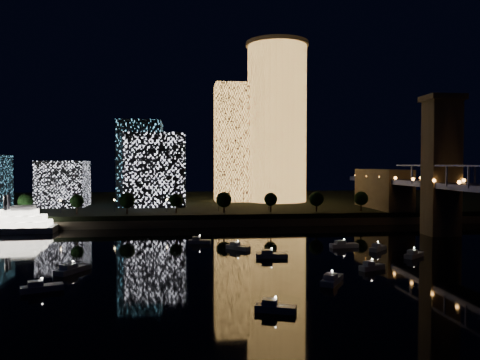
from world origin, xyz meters
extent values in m
plane|color=black|center=(0.00, 0.00, 0.00)|extent=(520.00, 520.00, 0.00)
cube|color=black|center=(0.00, 160.00, 2.50)|extent=(420.00, 160.00, 5.00)
cube|color=#6B5E4C|center=(0.00, 82.00, 1.50)|extent=(420.00, 6.00, 3.00)
cylinder|color=#FFB051|center=(23.53, 143.90, 47.10)|extent=(32.00, 32.00, 84.21)
cylinder|color=#6B5E4C|center=(23.53, 143.90, 90.21)|extent=(34.00, 34.00, 2.00)
cube|color=#FFB051|center=(0.10, 149.73, 37.10)|extent=(20.18, 20.18, 64.20)
cube|color=silver|center=(-40.47, 125.50, 22.74)|extent=(28.83, 24.39, 35.48)
cube|color=#58C0EF|center=(-48.17, 129.19, 25.82)|extent=(20.82, 27.07, 41.64)
cube|color=silver|center=(-84.80, 125.89, 16.02)|extent=(22.04, 20.04, 22.04)
cube|color=#6B5E4C|center=(65.00, 50.00, 24.00)|extent=(11.00, 9.00, 48.00)
cube|color=#6B5E4C|center=(65.00, 50.00, 49.00)|extent=(13.00, 11.00, 2.00)
cube|color=#6B5E4C|center=(65.00, 100.00, 11.50)|extent=(12.00, 40.00, 23.00)
cube|color=navy|center=(60.00, 36.00, 21.50)|extent=(0.50, 0.50, 7.00)
cube|color=navy|center=(60.00, 60.00, 21.50)|extent=(0.50, 0.50, 7.00)
sphere|color=#FF9638|center=(59.50, 45.00, 19.80)|extent=(1.20, 1.20, 1.20)
sphere|color=#FF9638|center=(59.50, 90.00, 19.80)|extent=(1.20, 1.20, 1.20)
cube|color=silver|center=(-85.94, 73.33, 9.21)|extent=(7.84, 6.07, 1.69)
cylinder|color=black|center=(-91.45, 71.12, 11.28)|extent=(1.32, 1.32, 5.64)
cylinder|color=black|center=(-91.68, 74.88, 11.28)|extent=(1.32, 1.32, 5.64)
cube|color=silver|center=(30.45, 23.81, 0.60)|extent=(6.87, 6.70, 1.20)
cube|color=silver|center=(29.66, 23.06, 1.70)|extent=(3.15, 3.12, 1.00)
sphere|color=white|center=(30.45, 23.81, 2.60)|extent=(0.36, 0.36, 0.36)
cube|color=silver|center=(-54.67, -10.66, 0.60)|extent=(8.44, 5.28, 1.20)
cube|color=silver|center=(-55.80, -11.09, 1.70)|extent=(3.38, 2.96, 1.00)
sphere|color=white|center=(-54.67, -10.66, 2.60)|extent=(0.36, 0.36, 0.36)
cube|color=silver|center=(-52.46, 5.70, 0.60)|extent=(7.33, 9.90, 1.20)
cube|color=silver|center=(-53.15, 4.44, 1.70)|extent=(3.81, 4.15, 1.00)
sphere|color=white|center=(-52.46, 5.70, 2.60)|extent=(0.36, 0.36, 0.36)
cube|color=silver|center=(-2.69, 16.88, 0.60)|extent=(8.82, 3.53, 1.20)
cube|color=silver|center=(-3.97, 17.00, 1.70)|extent=(3.21, 2.51, 1.00)
sphere|color=white|center=(-2.69, 16.88, 2.60)|extent=(0.36, 0.36, 0.36)
cube|color=silver|center=(36.16, 13.02, 0.60)|extent=(7.35, 6.53, 1.20)
cube|color=silver|center=(35.28, 12.32, 1.70)|extent=(3.26, 3.15, 1.00)
sphere|color=white|center=(36.16, 13.02, 2.60)|extent=(0.36, 0.36, 0.36)
cube|color=silver|center=(-10.50, -29.20, 0.60)|extent=(7.39, 4.57, 1.20)
cube|color=silver|center=(-11.49, -28.83, 1.70)|extent=(2.95, 2.58, 1.00)
sphere|color=white|center=(-10.50, -29.20, 2.60)|extent=(0.36, 0.36, 0.36)
cube|color=silver|center=(-10.44, 30.11, 0.60)|extent=(7.13, 7.11, 1.20)
cube|color=silver|center=(-11.25, 30.92, 1.70)|extent=(3.29, 3.29, 1.00)
sphere|color=white|center=(-10.44, 30.11, 2.60)|extent=(0.36, 0.36, 0.36)
cube|color=silver|center=(18.74, -0.24, 0.60)|extent=(7.03, 4.59, 1.20)
cube|color=silver|center=(17.81, -0.63, 1.70)|extent=(2.85, 2.52, 1.00)
sphere|color=white|center=(18.74, -0.24, 2.60)|extent=(0.36, 0.36, 0.36)
cube|color=silver|center=(-21.54, 41.80, 0.60)|extent=(7.33, 2.93, 1.20)
cube|color=silver|center=(-22.61, 41.89, 1.70)|extent=(2.66, 2.08, 1.00)
sphere|color=white|center=(-21.54, 41.80, 2.60)|extent=(0.36, 0.36, 0.36)
cube|color=silver|center=(5.36, -10.99, 0.60)|extent=(7.24, 9.16, 1.20)
cube|color=silver|center=(4.64, -12.13, 1.70)|extent=(3.66, 3.92, 1.00)
sphere|color=white|center=(5.36, -10.99, 2.60)|extent=(0.36, 0.36, 0.36)
cube|color=silver|center=(22.18, 29.75, 0.60)|extent=(8.78, 3.59, 1.20)
cube|color=silver|center=(20.90, 29.62, 1.70)|extent=(3.20, 2.51, 1.00)
sphere|color=white|center=(22.18, 29.75, 2.60)|extent=(0.36, 0.36, 0.36)
cylinder|color=black|center=(-90.00, 88.00, 7.00)|extent=(0.70, 0.70, 4.00)
sphere|color=black|center=(-90.00, 88.00, 10.50)|extent=(5.93, 5.93, 5.93)
cylinder|color=black|center=(-70.00, 88.00, 7.00)|extent=(0.70, 0.70, 4.00)
sphere|color=black|center=(-70.00, 88.00, 10.50)|extent=(5.44, 5.44, 5.44)
cylinder|color=black|center=(-50.00, 88.00, 7.00)|extent=(0.70, 0.70, 4.00)
sphere|color=black|center=(-50.00, 88.00, 10.50)|extent=(6.40, 6.40, 6.40)
cylinder|color=black|center=(-30.00, 88.00, 7.00)|extent=(0.70, 0.70, 4.00)
sphere|color=black|center=(-30.00, 88.00, 10.50)|extent=(5.47, 5.47, 5.47)
cylinder|color=black|center=(-10.00, 88.00, 7.00)|extent=(0.70, 0.70, 4.00)
sphere|color=black|center=(-10.00, 88.00, 10.50)|extent=(6.59, 6.59, 6.59)
cylinder|color=black|center=(10.00, 88.00, 7.00)|extent=(0.70, 0.70, 4.00)
sphere|color=black|center=(10.00, 88.00, 10.50)|extent=(5.69, 5.69, 5.69)
cylinder|color=black|center=(30.00, 88.00, 7.00)|extent=(0.70, 0.70, 4.00)
sphere|color=black|center=(30.00, 88.00, 10.50)|extent=(6.27, 6.27, 6.27)
cylinder|color=black|center=(50.00, 88.00, 7.00)|extent=(0.70, 0.70, 4.00)
sphere|color=black|center=(50.00, 88.00, 10.50)|extent=(6.11, 6.11, 6.11)
cylinder|color=black|center=(-100.00, 94.00, 7.50)|extent=(0.24, 0.24, 5.00)
sphere|color=#FFCC7F|center=(-100.00, 94.00, 10.30)|extent=(0.70, 0.70, 0.70)
cylinder|color=black|center=(-78.00, 94.00, 7.50)|extent=(0.24, 0.24, 5.00)
sphere|color=#FFCC7F|center=(-78.00, 94.00, 10.30)|extent=(0.70, 0.70, 0.70)
cylinder|color=black|center=(-56.00, 94.00, 7.50)|extent=(0.24, 0.24, 5.00)
sphere|color=#FFCC7F|center=(-56.00, 94.00, 10.30)|extent=(0.70, 0.70, 0.70)
cylinder|color=black|center=(-34.00, 94.00, 7.50)|extent=(0.24, 0.24, 5.00)
sphere|color=#FFCC7F|center=(-34.00, 94.00, 10.30)|extent=(0.70, 0.70, 0.70)
cylinder|color=black|center=(-12.00, 94.00, 7.50)|extent=(0.24, 0.24, 5.00)
sphere|color=#FFCC7F|center=(-12.00, 94.00, 10.30)|extent=(0.70, 0.70, 0.70)
cylinder|color=black|center=(10.00, 94.00, 7.50)|extent=(0.24, 0.24, 5.00)
sphere|color=#FFCC7F|center=(10.00, 94.00, 10.30)|extent=(0.70, 0.70, 0.70)
cylinder|color=black|center=(32.00, 94.00, 7.50)|extent=(0.24, 0.24, 5.00)
sphere|color=#FFCC7F|center=(32.00, 94.00, 10.30)|extent=(0.70, 0.70, 0.70)
camera|label=1|loc=(-25.75, -107.74, 25.62)|focal=35.00mm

